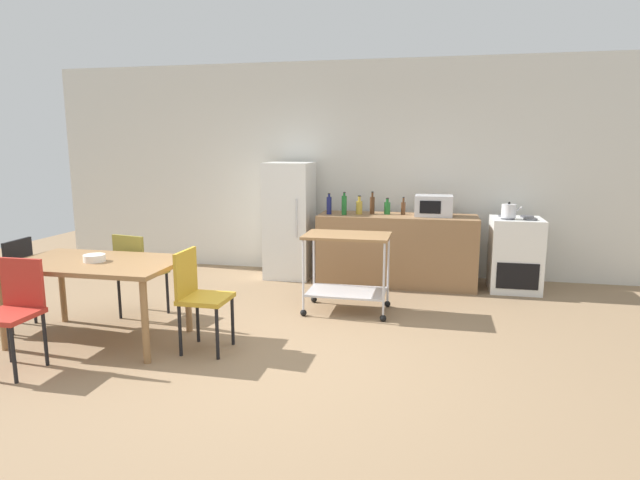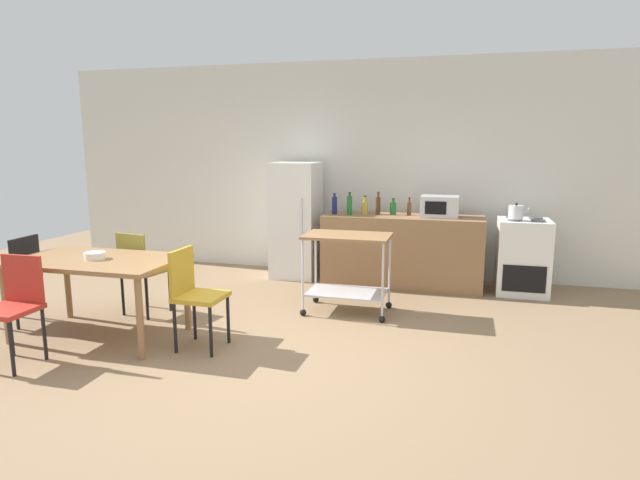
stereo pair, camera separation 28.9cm
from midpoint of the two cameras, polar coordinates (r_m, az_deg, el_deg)
The scene contains 20 objects.
ground_plane at distance 4.73m, azimuth -4.44°, elevation -12.02°, with size 12.00×12.00×0.00m, color #8C7051.
back_wall at distance 7.48m, azimuth 3.73°, elevation 7.63°, with size 8.40×0.12×2.90m, color silver.
kitchen_counter at distance 6.87m, azimuth 10.00°, elevation -1.15°, with size 2.00×0.64×0.90m, color olive.
dining_table at distance 5.28m, azimuth -21.36°, elevation -2.71°, with size 1.50×0.90×0.75m.
chair_olive at distance 5.84m, azimuth -17.38°, elevation -2.81°, with size 0.47×0.47×0.89m.
chair_red at distance 4.96m, azimuth -28.57°, elevation -5.91°, with size 0.40×0.40×0.89m.
chair_black at distance 6.05m, azimuth -28.59°, elevation -3.17°, with size 0.43×0.43×0.89m.
chair_mustard at distance 4.78m, azimuth -11.66°, elevation -5.40°, with size 0.40×0.40×0.89m.
stove_oven at distance 6.92m, azimuth 22.05°, elevation -1.66°, with size 0.60×0.61×0.92m.
refrigerator at distance 7.19m, azimuth -1.43°, elevation 2.13°, with size 0.60×0.63×1.55m.
kitchen_cart at distance 5.67m, azimuth 4.41°, elevation -2.18°, with size 0.91×0.57×0.85m.
bottle_soda at distance 6.83m, azimuth 2.78°, elevation 3.75°, with size 0.06×0.06×0.27m.
bottle_hot_sauce at distance 6.79m, azimuth 4.41°, elevation 3.76°, with size 0.07×0.07×0.29m.
bottle_sesame_oil at distance 6.86m, azimuth 6.04°, elevation 3.53°, with size 0.08×0.08×0.24m.
bottle_olive_oil at distance 6.88m, azimuth 7.45°, elevation 3.73°, with size 0.06×0.06×0.29m.
bottle_vinegar at distance 6.87m, azimuth 9.04°, elevation 3.40°, with size 0.08×0.08×0.21m.
bottle_wine at distance 6.86m, azimuth 10.75°, elevation 3.36°, with size 0.06×0.06×0.23m.
microwave at distance 6.78m, azimuth 13.92°, elevation 3.51°, with size 0.46×0.35×0.26m.
fruit_bowl at distance 5.24m, azimuth -21.56°, elevation -1.57°, with size 0.19×0.19×0.06m, color white.
kettle at distance 6.72m, azimuth 21.45°, elevation 2.80°, with size 0.24×0.17×0.19m.
Camera 2 is at (1.63, -4.08, 1.79)m, focal length 29.82 mm.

